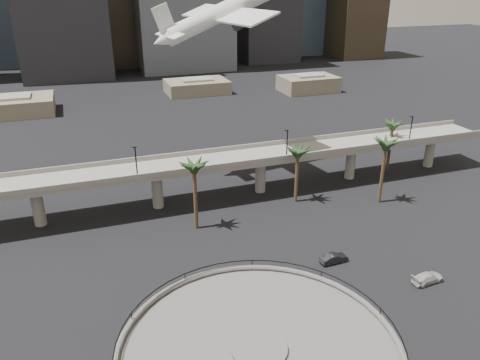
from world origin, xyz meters
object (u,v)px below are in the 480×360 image
object	(u,v)px
car_a	(340,317)
car_b	(334,258)
airborne_jet	(228,10)
overpass	(210,166)
car_c	(428,278)

from	to	relation	value
car_a	car_b	size ratio (longest dim) A/B	1.03
car_a	car_b	distance (m)	14.28
airborne_jet	car_b	size ratio (longest dim) A/B	7.57
airborne_jet	car_a	distance (m)	67.30
airborne_jet	car_a	bearing A→B (deg)	-103.68
overpass	car_b	bearing A→B (deg)	-67.81
car_b	car_c	distance (m)	14.22
car_a	car_c	bearing A→B (deg)	-73.20
car_b	overpass	bearing A→B (deg)	19.54
airborne_jet	overpass	bearing A→B (deg)	-131.13
car_a	car_b	bearing A→B (deg)	-20.88
airborne_jet	car_b	distance (m)	56.81
overpass	car_b	world-z (taller)	overpass
car_a	car_b	xyz separation A→B (m)	(6.37, 12.78, -0.05)
airborne_jet	car_c	size ratio (longest dim) A/B	6.75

